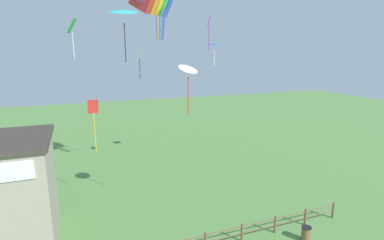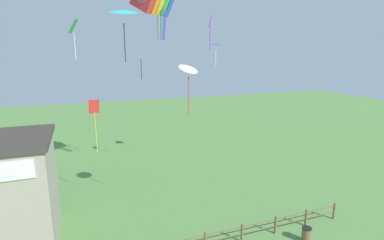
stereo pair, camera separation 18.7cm
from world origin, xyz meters
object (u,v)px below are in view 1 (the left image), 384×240
Objects in this scene: trash_bin at (306,234)px; kite_yellow_diamond at (140,60)px; kite_purple_streamer at (209,26)px; kite_green_diamond at (72,30)px; kite_red_diamond at (94,115)px; kite_cyan_delta at (124,12)px; kite_blue_delta at (214,45)px; kite_white_delta at (188,70)px.

trash_bin is 17.30m from kite_yellow_diamond.
kite_purple_streamer is 10.20m from kite_green_diamond.
kite_yellow_diamond is 0.92× the size of kite_purple_streamer.
kite_red_diamond is at bearing 137.93° from trash_bin.
kite_green_diamond is 1.20× the size of kite_cyan_delta.
kite_yellow_diamond is at bearing 75.04° from kite_cyan_delta.
trash_bin is at bearing -49.10° from kite_green_diamond.
kite_green_diamond is 11.19m from kite_blue_delta.
kite_purple_streamer is at bearing -25.68° from kite_green_diamond.
trash_bin is at bearing -63.62° from kite_yellow_diamond.
kite_red_diamond is at bearing 133.46° from kite_white_delta.
kite_purple_streamer reaches higher than kite_yellow_diamond.
kite_yellow_diamond is at bearing -1.92° from kite_green_diamond.
kite_red_diamond is at bearing -168.01° from kite_blue_delta.
kite_cyan_delta is at bearing -138.70° from kite_purple_streamer.
trash_bin is at bearing -75.89° from kite_purple_streamer.
kite_green_diamond is (-11.39, 13.14, 11.70)m from trash_bin.
kite_cyan_delta is at bearing -155.80° from kite_white_delta.
trash_bin is 15.27m from kite_red_diamond.
kite_cyan_delta is (-2.79, -10.43, 2.35)m from kite_yellow_diamond.
kite_purple_streamer is 3.63m from kite_blue_delta.
kite_yellow_diamond is at bearing 41.07° from kite_red_diamond.
kite_green_diamond is (-9.19, 4.42, -0.18)m from kite_purple_streamer.
kite_blue_delta is (6.08, -1.37, 1.22)m from kite_yellow_diamond.
trash_bin is 15.77m from kite_blue_delta.
kite_red_diamond is 7.92m from kite_white_delta.
kite_purple_streamer reaches higher than kite_cyan_delta.
kite_blue_delta is at bearing 91.75° from trash_bin.
kite_red_diamond is (-4.04, -3.52, -3.63)m from kite_yellow_diamond.
kite_cyan_delta reaches higher than trash_bin.
kite_red_diamond is at bearing -138.93° from kite_yellow_diamond.
kite_yellow_diamond is 8.82m from kite_white_delta.
kite_white_delta is at bearing -56.64° from kite_green_diamond.
kite_white_delta reaches higher than trash_bin.
kite_yellow_diamond is 6.47m from kite_red_diamond.
kite_yellow_diamond reaches higher than kite_white_delta.
kite_yellow_diamond is 0.76× the size of kite_green_diamond.
kite_white_delta is (-5.15, -7.39, -1.59)m from kite_blue_delta.
kite_blue_delta is at bearing 45.61° from kite_cyan_delta.
kite_green_diamond reaches higher than kite_blue_delta.
kite_white_delta reaches higher than kite_red_diamond.
kite_blue_delta is at bearing 55.11° from kite_white_delta.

